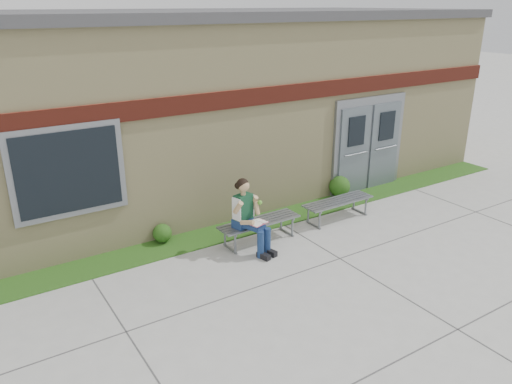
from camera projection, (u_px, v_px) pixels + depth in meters
ground at (314, 287)px, 8.17m from camera, size 80.00×80.00×0.00m
grass_strip at (234, 229)px, 10.21m from camera, size 16.00×0.80×0.02m
school_building at (163, 102)px, 12.14m from camera, size 16.20×6.22×4.20m
bench_left at (259, 226)px, 9.62m from camera, size 1.67×0.50×0.43m
bench_right at (338, 205)px, 10.63m from camera, size 1.65×0.48×0.43m
girl at (249, 215)px, 9.15m from camera, size 0.59×0.90×1.39m
shrub_mid at (162, 233)px, 9.61m from camera, size 0.36×0.36×0.36m
shrub_east at (340, 186)px, 11.86m from camera, size 0.50×0.50×0.50m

